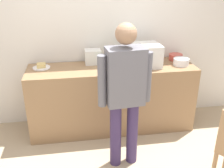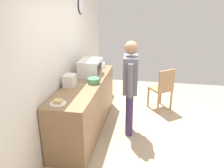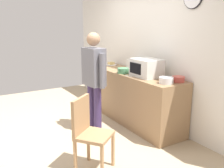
% 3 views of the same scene
% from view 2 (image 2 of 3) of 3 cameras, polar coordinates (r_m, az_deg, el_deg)
% --- Properties ---
extents(ground_plane, '(6.00, 6.00, 0.00)m').
position_cam_2_polar(ground_plane, '(4.19, 9.72, -13.27)').
color(ground_plane, tan).
extents(back_wall, '(5.40, 0.13, 2.60)m').
position_cam_2_polar(back_wall, '(3.95, -13.01, 5.18)').
color(back_wall, silver).
rests_on(back_wall, ground_plane).
extents(kitchen_counter, '(2.28, 0.62, 0.94)m').
position_cam_2_polar(kitchen_counter, '(4.24, -6.65, -5.45)').
color(kitchen_counter, '#93704C').
rests_on(kitchen_counter, ground_plane).
extents(microwave, '(0.50, 0.39, 0.30)m').
position_cam_2_polar(microwave, '(4.38, -5.40, 4.13)').
color(microwave, silver).
rests_on(microwave, kitchen_counter).
extents(sandwich_plate, '(0.23, 0.23, 0.06)m').
position_cam_2_polar(sandwich_plate, '(3.26, -13.34, -4.54)').
color(sandwich_plate, white).
rests_on(sandwich_plate, kitchen_counter).
extents(salad_bowl, '(0.19, 0.19, 0.09)m').
position_cam_2_polar(salad_bowl, '(4.98, -5.62, 4.82)').
color(salad_bowl, '#C64C42').
rests_on(salad_bowl, kitchen_counter).
extents(cereal_bowl, '(0.22, 0.22, 0.09)m').
position_cam_2_polar(cereal_bowl, '(3.95, -4.62, 0.81)').
color(cereal_bowl, '#4C8E60').
rests_on(cereal_bowl, kitchen_counter).
extents(mixing_bowl, '(0.21, 0.21, 0.10)m').
position_cam_2_polar(mixing_bowl, '(4.90, -3.01, 4.73)').
color(mixing_bowl, white).
rests_on(mixing_bowl, kitchen_counter).
extents(toaster, '(0.22, 0.18, 0.20)m').
position_cam_2_polar(toaster, '(3.86, -10.56, 0.88)').
color(toaster, silver).
rests_on(toaster, kitchen_counter).
extents(fork_utensil, '(0.17, 0.05, 0.01)m').
position_cam_2_polar(fork_utensil, '(4.21, -2.59, 1.48)').
color(fork_utensil, silver).
rests_on(fork_utensil, kitchen_counter).
extents(spoon_utensil, '(0.04, 0.17, 0.01)m').
position_cam_2_polar(spoon_utensil, '(3.93, -8.08, -0.11)').
color(spoon_utensil, silver).
rests_on(spoon_utensil, kitchen_counter).
extents(person_standing, '(0.59, 0.27, 1.68)m').
position_cam_2_polar(person_standing, '(3.91, 4.56, 0.48)').
color(person_standing, '#3D2D5B').
rests_on(person_standing, ground_plane).
extents(wooden_chair, '(0.56, 0.56, 0.94)m').
position_cam_2_polar(wooden_chair, '(5.04, 12.55, -0.84)').
color(wooden_chair, '#A87F56').
rests_on(wooden_chair, ground_plane).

